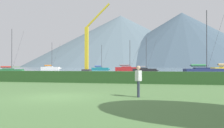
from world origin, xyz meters
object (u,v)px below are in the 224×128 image
Objects in this scene: sailboat_slip_3 at (100,69)px; sailboat_slip_8 at (145,70)px; sailboat_slip_4 at (204,71)px; sailboat_slip_6 at (10,71)px; person_standing_walker at (138,79)px; sailboat_slip_2 at (128,69)px; sailboat_slip_7 at (51,68)px; dock_crane at (88,52)px.

sailboat_slip_3 is 1.06× the size of sailboat_slip_8.
sailboat_slip_4 is 40.68m from sailboat_slip_6.
sailboat_slip_4 is 37.11m from person_standing_walker.
sailboat_slip_4 is 7.36× the size of person_standing_walker.
sailboat_slip_7 is at bearing 154.04° from sailboat_slip_2.
sailboat_slip_6 reaches higher than sailboat_slip_3.
sailboat_slip_2 is 22.23m from dock_crane.
sailboat_slip_4 is at bearing -50.13° from sailboat_slip_7.
sailboat_slip_2 is at bearing 71.13° from dock_crane.
sailboat_slip_6 is 1.10× the size of sailboat_slip_8.
sailboat_slip_3 is at bearing 110.82° from sailboat_slip_8.
sailboat_slip_3 is 0.97× the size of sailboat_slip_6.
sailboat_slip_7 is (-35.52, 17.67, -0.01)m from sailboat_slip_2.
sailboat_slip_2 is 0.59× the size of dock_crane.
sailboat_slip_8 is (28.38, 15.17, -0.00)m from sailboat_slip_6.
sailboat_slip_6 is 0.85× the size of sailboat_slip_7.
sailboat_slip_4 reaches higher than person_standing_walker.
dock_crane reaches higher than person_standing_walker.
sailboat_slip_6 is 32.18m from sailboat_slip_8.
dock_crane is (14.91, 9.46, 4.51)m from sailboat_slip_6.
sailboat_slip_8 is at bearing -66.22° from sailboat_slip_2.
sailboat_slip_3 is 41.56m from sailboat_slip_6.
sailboat_slip_6 is at bearing -125.63° from sailboat_slip_2.
sailboat_slip_8 is at bearing 117.30° from sailboat_slip_4.
person_standing_walker is (22.02, -75.96, 0.37)m from sailboat_slip_3.
sailboat_slip_6 is at bearing -147.60° from dock_crane.
sailboat_slip_2 is at bearing 97.99° from sailboat_slip_8.
sailboat_slip_6 is 47.92m from person_standing_walker.
sailboat_slip_4 is 1.24× the size of sailboat_slip_6.
dock_crane is (-13.48, -5.71, 4.51)m from sailboat_slip_8.
dock_crane reaches higher than sailboat_slip_4.
sailboat_slip_7 is at bearing 126.86° from sailboat_slip_8.
sailboat_slip_3 is 31.15m from sailboat_slip_8.
sailboat_slip_8 is (-12.29, 14.70, -0.14)m from sailboat_slip_4.
sailboat_slip_3 is at bearing 114.96° from sailboat_slip_4.
sailboat_slip_8 is at bearing 22.96° from dock_crane.
sailboat_slip_7 is at bearing 112.40° from person_standing_walker.
sailboat_slip_4 reaches higher than sailboat_slip_2.
sailboat_slip_3 is 5.73× the size of person_standing_walker.
sailboat_slip_4 is 0.72× the size of dock_crane.
sailboat_slip_7 is 1.30× the size of sailboat_slip_8.
sailboat_slip_6 is at bearing -111.53° from sailboat_slip_3.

